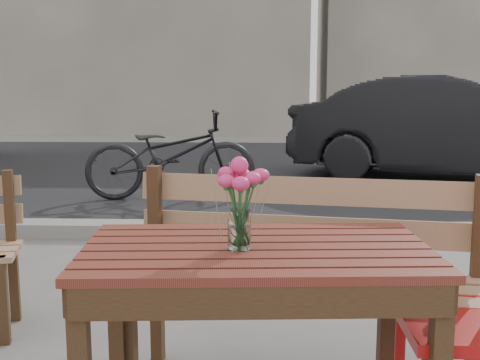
{
  "coord_description": "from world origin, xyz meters",
  "views": [
    {
      "loc": [
        -0.09,
        -1.8,
        1.26
      ],
      "look_at": [
        -0.16,
        0.17,
        0.94
      ],
      "focal_mm": 45.0,
      "sensor_mm": 36.0,
      "label": 1
    }
  ],
  "objects_px": {
    "bicycle": "(171,155)",
    "main_vase": "(239,192)",
    "main_table": "(256,280)",
    "parked_car": "(454,129)"
  },
  "relations": [
    {
      "from": "parked_car",
      "to": "bicycle",
      "type": "relative_size",
      "value": 2.23
    },
    {
      "from": "bicycle",
      "to": "main_vase",
      "type": "bearing_deg",
      "value": -178.06
    },
    {
      "from": "main_table",
      "to": "bicycle",
      "type": "height_order",
      "value": "bicycle"
    },
    {
      "from": "main_table",
      "to": "bicycle",
      "type": "relative_size",
      "value": 0.65
    },
    {
      "from": "main_table",
      "to": "bicycle",
      "type": "distance_m",
      "value": 4.63
    },
    {
      "from": "main_vase",
      "to": "bicycle",
      "type": "xyz_separation_m",
      "value": [
        -0.93,
        4.56,
        -0.42
      ]
    },
    {
      "from": "parked_car",
      "to": "bicycle",
      "type": "xyz_separation_m",
      "value": [
        -3.48,
        -1.4,
        -0.19
      ]
    },
    {
      "from": "main_table",
      "to": "parked_car",
      "type": "relative_size",
      "value": 0.29
    },
    {
      "from": "main_vase",
      "to": "bicycle",
      "type": "height_order",
      "value": "main_vase"
    },
    {
      "from": "main_table",
      "to": "main_vase",
      "type": "bearing_deg",
      "value": -155.09
    }
  ]
}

